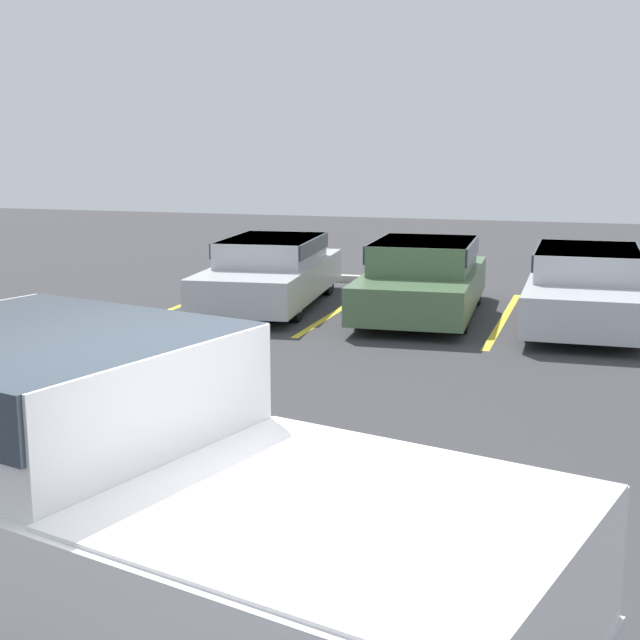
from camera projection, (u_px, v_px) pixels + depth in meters
stall_stripe_a at (193, 301)px, 16.41m from camera, size 0.12×4.92×0.01m
stall_stripe_b at (340, 309)px, 15.58m from camera, size 0.12×4.92×0.01m
stall_stripe_c at (504, 319)px, 14.75m from camera, size 0.12×4.92×0.01m
pickup_truck at (77, 495)px, 5.02m from camera, size 5.94×3.31×1.81m
parked_sedan_a at (272, 269)px, 15.88m from camera, size 2.18×4.78×1.21m
parked_sedan_b at (423, 276)px, 14.96m from camera, size 2.02×4.45×1.26m
parked_sedan_c at (586, 284)px, 14.24m from camera, size 1.84×4.81×1.21m
wheel_stop_curb at (343, 278)px, 18.71m from camera, size 1.68×0.20×0.14m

